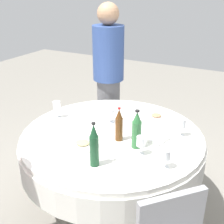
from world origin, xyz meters
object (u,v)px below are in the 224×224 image
at_px(wine_glass_east, 141,142).
at_px(person_right, 108,78).
at_px(wine_glass_west, 110,113).
at_px(plate_rear, 83,144).
at_px(wine_glass_near, 182,123).
at_px(bottle_brown_left, 119,125).
at_px(wine_glass_south, 166,155).
at_px(bottle_dark_green_north, 94,146).
at_px(dining_table, 112,149).
at_px(wine_glass_rear, 57,106).
at_px(plate_front, 156,117).
at_px(bottle_green_right, 137,130).

bearing_deg(wine_glass_east, person_right, 128.30).
relative_size(wine_glass_west, plate_rear, 0.53).
height_order(wine_glass_near, person_right, person_right).
bearing_deg(bottle_brown_left, wine_glass_east, -26.18).
relative_size(wine_glass_east, wine_glass_south, 1.03).
xyz_separation_m(bottle_dark_green_north, plate_rear, (-0.21, 0.17, -0.14)).
bearing_deg(wine_glass_south, wine_glass_west, 145.94).
relative_size(dining_table, wine_glass_east, 10.63).
distance_m(wine_glass_east, person_right, 1.35).
bearing_deg(person_right, wine_glass_south, -77.53).
bearing_deg(wine_glass_near, wine_glass_rear, -170.37).
distance_m(wine_glass_rear, person_right, 0.84).
relative_size(wine_glass_rear, plate_front, 0.75).
xyz_separation_m(wine_glass_west, person_right, (-0.40, 0.70, 0.07)).
relative_size(wine_glass_near, wine_glass_west, 1.19).
xyz_separation_m(bottle_brown_left, bottle_dark_green_north, (0.01, -0.38, 0.02)).
height_order(bottle_brown_left, plate_front, bottle_brown_left).
height_order(bottle_brown_left, wine_glass_east, bottle_brown_left).
relative_size(bottle_green_right, wine_glass_south, 2.20).
bearing_deg(plate_rear, plate_front, 65.99).
distance_m(wine_glass_east, plate_rear, 0.45).
distance_m(dining_table, wine_glass_east, 0.45).
xyz_separation_m(bottle_brown_left, wine_glass_west, (-0.21, 0.25, -0.04)).
relative_size(plate_rear, plate_front, 1.17).
height_order(bottle_green_right, plate_rear, bottle_green_right).
bearing_deg(wine_glass_east, bottle_dark_green_north, -129.40).
relative_size(bottle_dark_green_north, plate_rear, 1.33).
height_order(bottle_green_right, wine_glass_west, bottle_green_right).
xyz_separation_m(wine_glass_near, wine_glass_west, (-0.62, -0.05, -0.02)).
height_order(wine_glass_west, person_right, person_right).
xyz_separation_m(bottle_green_right, bottle_brown_left, (-0.16, 0.04, -0.01)).
bearing_deg(person_right, wine_glass_near, -62.79).
relative_size(bottle_brown_left, plate_rear, 1.15).
distance_m(bottle_green_right, person_right, 1.25).
bearing_deg(wine_glass_rear, wine_glass_west, 15.88).
xyz_separation_m(wine_glass_west, wine_glass_rear, (-0.48, -0.14, 0.02)).
relative_size(plate_front, person_right, 0.12).
xyz_separation_m(bottle_brown_left, wine_glass_east, (0.23, -0.11, -0.03)).
xyz_separation_m(bottle_green_right, wine_glass_near, (0.25, 0.33, -0.03)).
distance_m(dining_table, plate_rear, 0.33).
bearing_deg(plate_rear, dining_table, 69.03).
bearing_deg(wine_glass_near, wine_glass_south, -86.59).
height_order(dining_table, person_right, person_right).
xyz_separation_m(dining_table, bottle_dark_green_north, (0.10, -0.45, 0.29)).
xyz_separation_m(bottle_dark_green_north, wine_glass_near, (0.40, 0.68, -0.04)).
relative_size(wine_glass_south, plate_rear, 0.57).
xyz_separation_m(wine_glass_near, wine_glass_south, (0.03, -0.49, -0.01)).
relative_size(bottle_dark_green_north, wine_glass_rear, 2.07).
height_order(wine_glass_near, plate_rear, wine_glass_near).
height_order(wine_glass_east, plate_front, wine_glass_east).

